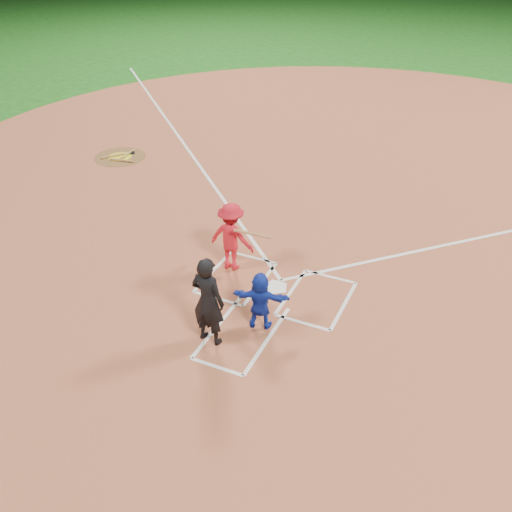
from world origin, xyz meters
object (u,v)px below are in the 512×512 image
at_px(home_plate, 276,287).
at_px(catcher, 260,301).
at_px(umpire, 208,301).
at_px(batter_at_plate, 232,237).
at_px(on_deck_circle, 120,157).

distance_m(home_plate, catcher, 1.50).
relative_size(umpire, batter_at_plate, 1.14).
relative_size(home_plate, catcher, 0.48).
distance_m(catcher, batter_at_plate, 2.25).
height_order(home_plate, batter_at_plate, batter_at_plate).
bearing_deg(on_deck_circle, batter_at_plate, -34.37).
bearing_deg(catcher, batter_at_plate, -63.16).
relative_size(catcher, batter_at_plate, 0.75).
distance_m(home_plate, on_deck_circle, 9.02).
bearing_deg(home_plate, catcher, 99.68).
relative_size(on_deck_circle, umpire, 0.89).
height_order(on_deck_circle, catcher, catcher).
relative_size(home_plate, umpire, 0.32).
xyz_separation_m(on_deck_circle, batter_at_plate, (6.43, -4.40, 0.83)).
bearing_deg(catcher, umpire, 34.03).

